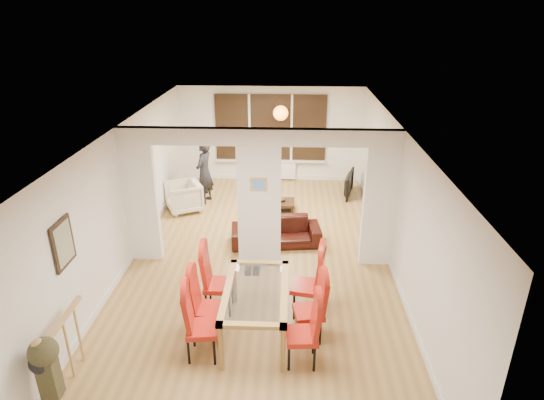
# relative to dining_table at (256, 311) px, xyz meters

# --- Properties ---
(floor) EXTENTS (5.00, 9.00, 0.01)m
(floor) POSITION_rel_dining_table_xyz_m (-0.10, 2.14, -0.39)
(floor) COLOR #A07940
(floor) RESTS_ON ground
(room_walls) EXTENTS (5.00, 9.00, 2.60)m
(room_walls) POSITION_rel_dining_table_xyz_m (-0.10, 2.14, 0.91)
(room_walls) COLOR silver
(room_walls) RESTS_ON floor
(divider_wall) EXTENTS (5.00, 0.18, 2.60)m
(divider_wall) POSITION_rel_dining_table_xyz_m (-0.10, 2.14, 0.91)
(divider_wall) COLOR white
(divider_wall) RESTS_ON floor
(bay_window_blinds) EXTENTS (3.00, 0.08, 1.80)m
(bay_window_blinds) POSITION_rel_dining_table_xyz_m (-0.10, 6.58, 1.11)
(bay_window_blinds) COLOR black
(bay_window_blinds) RESTS_ON room_walls
(radiator) EXTENTS (1.40, 0.08, 0.50)m
(radiator) POSITION_rel_dining_table_xyz_m (-0.10, 6.54, -0.09)
(radiator) COLOR white
(radiator) RESTS_ON floor
(pendant_light) EXTENTS (0.36, 0.36, 0.36)m
(pendant_light) POSITION_rel_dining_table_xyz_m (0.20, 5.44, 1.76)
(pendant_light) COLOR orange
(pendant_light) RESTS_ON room_walls
(stair_newel) EXTENTS (0.40, 1.20, 1.10)m
(stair_newel) POSITION_rel_dining_table_xyz_m (-2.35, -1.06, 0.16)
(stair_newel) COLOR tan
(stair_newel) RESTS_ON floor
(wall_poster) EXTENTS (0.04, 0.52, 0.67)m
(wall_poster) POSITION_rel_dining_table_xyz_m (-2.57, -0.26, 1.21)
(wall_poster) COLOR gray
(wall_poster) RESTS_ON room_walls
(pillar_photo) EXTENTS (0.30, 0.03, 0.25)m
(pillar_photo) POSITION_rel_dining_table_xyz_m (-0.10, 2.05, 1.21)
(pillar_photo) COLOR #4C8CD8
(pillar_photo) RESTS_ON divider_wall
(dining_table) EXTENTS (0.93, 1.65, 0.77)m
(dining_table) POSITION_rel_dining_table_xyz_m (0.00, 0.00, 0.00)
(dining_table) COLOR olive
(dining_table) RESTS_ON floor
(dining_chair_la) EXTENTS (0.49, 0.49, 1.09)m
(dining_chair_la) POSITION_rel_dining_table_xyz_m (-0.70, -0.52, 0.16)
(dining_chair_la) COLOR #A41B10
(dining_chair_la) RESTS_ON floor
(dining_chair_lb) EXTENTS (0.44, 0.44, 1.05)m
(dining_chair_lb) POSITION_rel_dining_table_xyz_m (-0.71, -0.06, 0.14)
(dining_chair_lb) COLOR #A41B10
(dining_chair_lb) RESTS_ON floor
(dining_chair_lc) EXTENTS (0.44, 0.44, 1.11)m
(dining_chair_lc) POSITION_rel_dining_table_xyz_m (-0.63, 0.53, 0.17)
(dining_chair_lc) COLOR #A41B10
(dining_chair_lc) RESTS_ON floor
(dining_chair_ra) EXTENTS (0.45, 0.45, 1.05)m
(dining_chair_ra) POSITION_rel_dining_table_xyz_m (0.66, -0.58, 0.14)
(dining_chair_ra) COLOR #A41B10
(dining_chair_ra) RESTS_ON floor
(dining_chair_rb) EXTENTS (0.48, 0.48, 1.04)m
(dining_chair_rb) POSITION_rel_dining_table_xyz_m (0.77, -0.06, 0.13)
(dining_chair_rb) COLOR #A41B10
(dining_chair_rb) RESTS_ON floor
(dining_chair_rc) EXTENTS (0.54, 0.54, 1.15)m
(dining_chair_rc) POSITION_rel_dining_table_xyz_m (0.75, 0.53, 0.19)
(dining_chair_rc) COLOR #A41B10
(dining_chair_rc) RESTS_ON floor
(sofa) EXTENTS (1.88, 0.92, 0.53)m
(sofa) POSITION_rel_dining_table_xyz_m (0.19, 2.82, -0.12)
(sofa) COLOR black
(sofa) RESTS_ON floor
(armchair) EXTENTS (1.03, 1.04, 0.71)m
(armchair) POSITION_rel_dining_table_xyz_m (-2.07, 4.37, -0.03)
(armchair) COLOR beige
(armchair) RESTS_ON floor
(person) EXTENTS (0.66, 0.52, 1.59)m
(person) POSITION_rel_dining_table_xyz_m (-1.65, 4.92, 0.41)
(person) COLOR black
(person) RESTS_ON floor
(television) EXTENTS (1.06, 0.39, 0.61)m
(television) POSITION_rel_dining_table_xyz_m (1.90, 5.56, -0.08)
(television) COLOR black
(television) RESTS_ON floor
(coffee_table) EXTENTS (1.11, 0.57, 0.25)m
(coffee_table) POSITION_rel_dining_table_xyz_m (0.02, 4.44, -0.26)
(coffee_table) COLOR black
(coffee_table) RESTS_ON floor
(bottle) EXTENTS (0.07, 0.07, 0.27)m
(bottle) POSITION_rel_dining_table_xyz_m (-0.02, 4.47, 0.00)
(bottle) COLOR #143F19
(bottle) RESTS_ON coffee_table
(bowl) EXTENTS (0.22, 0.22, 0.05)m
(bowl) POSITION_rel_dining_table_xyz_m (0.24, 4.47, -0.10)
(bowl) COLOR black
(bowl) RESTS_ON coffee_table
(shoes) EXTENTS (0.26, 0.28, 0.11)m
(shoes) POSITION_rel_dining_table_xyz_m (-0.20, 1.67, -0.33)
(shoes) COLOR black
(shoes) RESTS_ON floor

